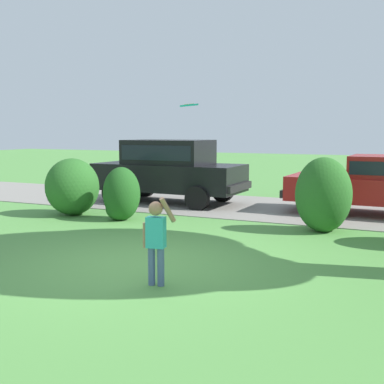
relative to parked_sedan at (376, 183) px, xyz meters
The scene contains 9 objects.
ground_plane 7.39m from the parked_sedan, 114.17° to the right, with size 80.00×80.00×0.00m, color #518E42.
driveway_strip 3.12m from the parked_sedan, behind, with size 28.00×4.40×0.02m, color gray.
shrub_near_tree 7.89m from the parked_sedan, 155.32° to the right, with size 1.40×1.38×1.48m.
shrub_centre_left 6.55m from the parked_sedan, 148.62° to the right, with size 0.93×0.89×1.31m.
shrub_centre 2.85m from the parked_sedan, 106.69° to the right, with size 1.22×1.12×1.63m.
parked_sedan is the anchor object (origin of this frame).
parked_suv 5.91m from the parked_sedan, behind, with size 4.71×2.12×1.92m.
child_thrower 7.93m from the parked_sedan, 106.50° to the right, with size 0.43×0.30×1.29m.
frisbee 7.39m from the parked_sedan, 106.86° to the right, with size 0.28×0.28×0.07m.
Camera 1 is at (4.14, -6.92, 2.19)m, focal length 46.53 mm.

